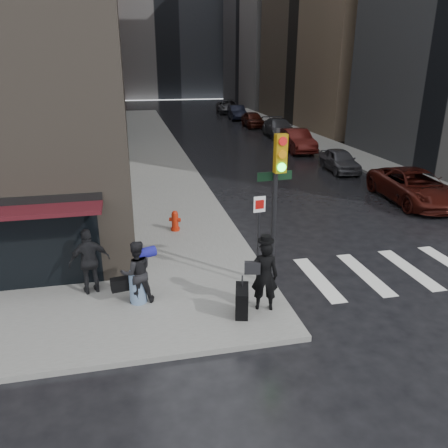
# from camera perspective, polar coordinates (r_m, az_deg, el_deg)

# --- Properties ---
(ground) EXTENTS (140.00, 140.00, 0.00)m
(ground) POSITION_cam_1_polar(r_m,az_deg,el_deg) (12.22, -1.27, -10.94)
(ground) COLOR black
(ground) RESTS_ON ground
(sidewalk_left) EXTENTS (4.00, 50.00, 0.15)m
(sidewalk_left) POSITION_cam_1_polar(r_m,az_deg,el_deg) (37.82, -9.34, 10.59)
(sidewalk_left) COLOR slate
(sidewalk_left) RESTS_ON ground
(sidewalk_right) EXTENTS (3.00, 50.00, 0.15)m
(sidewalk_right) POSITION_cam_1_polar(r_m,az_deg,el_deg) (40.82, 10.29, 11.24)
(sidewalk_right) COLOR slate
(sidewalk_right) RESTS_ON ground
(crosswalk) EXTENTS (8.50, 3.00, 0.01)m
(crosswalk) POSITION_cam_1_polar(r_m,az_deg,el_deg) (16.01, 25.42, -5.07)
(crosswalk) COLOR silver
(crosswalk) RESTS_ON ground
(bldg_left_far) EXTENTS (22.00, 20.00, 26.00)m
(bldg_left_far) POSITION_cam_1_polar(r_m,az_deg,el_deg) (73.38, -23.05, 24.14)
(bldg_left_far) COLOR maroon
(bldg_left_far) RESTS_ON ground
(bldg_right_far) EXTENTS (22.00, 20.00, 25.00)m
(bldg_right_far) POSITION_cam_1_polar(r_m,az_deg,el_deg) (74.01, 10.93, 24.84)
(bldg_right_far) COLOR slate
(bldg_right_far) RESTS_ON ground
(bldg_distant) EXTENTS (40.00, 12.00, 32.00)m
(bldg_distant) POSITION_cam_1_polar(r_m,az_deg,el_deg) (89.13, -7.98, 26.45)
(bldg_distant) COLOR slate
(bldg_distant) RESTS_ON ground
(man_overcoat) EXTENTS (1.33, 1.01, 2.14)m
(man_overcoat) POSITION_cam_1_polar(r_m,az_deg,el_deg) (11.45, 4.72, -7.29)
(man_overcoat) COLOR black
(man_overcoat) RESTS_ON ground
(man_jeans) EXTENTS (1.31, 0.82, 1.80)m
(man_jeans) POSITION_cam_1_polar(r_m,az_deg,el_deg) (12.03, -11.38, -6.18)
(man_jeans) COLOR black
(man_jeans) RESTS_ON ground
(man_greycoat) EXTENTS (1.21, 0.74, 1.93)m
(man_greycoat) POSITION_cam_1_polar(r_m,az_deg,el_deg) (12.84, -17.15, -4.66)
(man_greycoat) COLOR black
(man_greycoat) RESTS_ON ground
(traffic_light) EXTENTS (1.14, 0.54, 4.57)m
(traffic_light) POSITION_cam_1_polar(r_m,az_deg,el_deg) (12.06, 6.72, 4.60)
(traffic_light) COLOR black
(traffic_light) RESTS_ON ground
(fire_hydrant) EXTENTS (0.47, 0.35, 0.80)m
(fire_hydrant) POSITION_cam_1_polar(r_m,az_deg,el_deg) (17.13, -6.41, 0.32)
(fire_hydrant) COLOR #B0210A
(fire_hydrant) RESTS_ON ground
(parked_car_0) EXTENTS (2.95, 5.72, 1.54)m
(parked_car_0) POSITION_cam_1_polar(r_m,az_deg,el_deg) (22.80, 23.60, 4.51)
(parked_car_0) COLOR #3A100B
(parked_car_0) RESTS_ON ground
(parked_car_1) EXTENTS (1.94, 4.08, 1.35)m
(parked_car_1) POSITION_cam_1_polar(r_m,az_deg,el_deg) (28.08, 14.88, 8.06)
(parked_car_1) COLOR #414146
(parked_car_1) RESTS_ON ground
(parked_car_2) EXTENTS (1.95, 5.02, 1.63)m
(parked_car_2) POSITION_cam_1_polar(r_m,az_deg,el_deg) (33.93, 9.45, 10.74)
(parked_car_2) COLOR #44100D
(parked_car_2) RESTS_ON ground
(parked_car_3) EXTENTS (2.58, 5.60, 1.59)m
(parked_car_3) POSITION_cam_1_polar(r_m,az_deg,el_deg) (40.44, 7.19, 12.35)
(parked_car_3) COLOR #3C3C40
(parked_car_3) RESTS_ON ground
(parked_car_4) EXTENTS (1.99, 4.58, 1.54)m
(parked_car_4) POSITION_cam_1_polar(r_m,az_deg,el_deg) (46.60, 3.80, 13.48)
(parked_car_4) COLOR #3A120B
(parked_car_4) RESTS_ON ground
(parked_car_5) EXTENTS (2.00, 4.89, 1.58)m
(parked_car_5) POSITION_cam_1_polar(r_m,az_deg,el_deg) (52.99, 1.70, 14.37)
(parked_car_5) COLOR black
(parked_car_5) RESTS_ON ground
(parked_car_6) EXTENTS (3.26, 6.19, 1.66)m
(parked_car_6) POSITION_cam_1_polar(r_m,az_deg,el_deg) (59.56, 0.55, 15.08)
(parked_car_6) COLOR #535358
(parked_car_6) RESTS_ON ground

